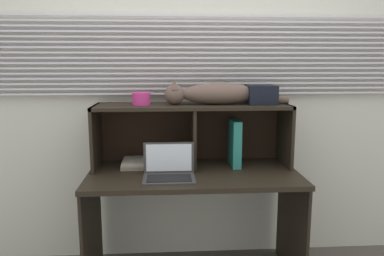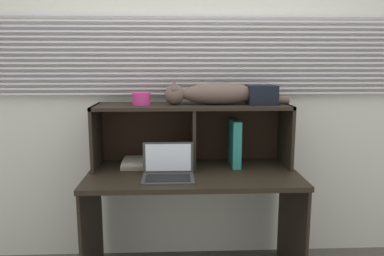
% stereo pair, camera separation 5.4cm
% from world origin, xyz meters
% --- Properties ---
extents(back_panel_with_blinds, '(4.40, 0.08, 2.50)m').
position_xyz_m(back_panel_with_blinds, '(0.00, 0.55, 1.26)').
color(back_panel_with_blinds, beige).
rests_on(back_panel_with_blinds, ground).
extents(desk, '(1.32, 0.66, 0.73)m').
position_xyz_m(desk, '(0.00, 0.18, 0.58)').
color(desk, black).
rests_on(desk, ground).
extents(hutch_shelf_unit, '(1.27, 0.34, 0.41)m').
position_xyz_m(hutch_shelf_unit, '(0.00, 0.36, 1.02)').
color(hutch_shelf_unit, black).
rests_on(hutch_shelf_unit, desk).
extents(cat, '(0.81, 0.15, 0.16)m').
position_xyz_m(cat, '(0.14, 0.33, 1.21)').
color(cat, brown).
rests_on(cat, hutch_shelf_unit).
extents(laptop, '(0.31, 0.22, 0.20)m').
position_xyz_m(laptop, '(-0.15, 0.07, 0.77)').
color(laptop, '#363636').
rests_on(laptop, desk).
extents(binder_upright, '(0.05, 0.23, 0.31)m').
position_xyz_m(binder_upright, '(0.29, 0.33, 0.88)').
color(binder_upright, '#257C71').
rests_on(binder_upright, desk).
extents(book_stack, '(0.16, 0.21, 0.05)m').
position_xyz_m(book_stack, '(-0.38, 0.32, 0.75)').
color(book_stack, gray).
rests_on(book_stack, desk).
extents(small_basket, '(0.12, 0.12, 0.08)m').
position_xyz_m(small_basket, '(-0.33, 0.33, 1.18)').
color(small_basket, '#C8317E').
rests_on(small_basket, hutch_shelf_unit).
extents(storage_box, '(0.18, 0.18, 0.12)m').
position_xyz_m(storage_box, '(0.45, 0.33, 1.20)').
color(storage_box, black).
rests_on(storage_box, hutch_shelf_unit).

